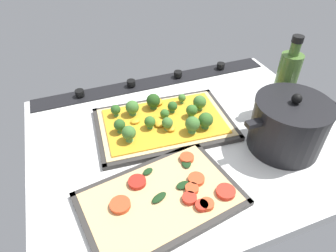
# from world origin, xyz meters

# --- Properties ---
(ground_plane) EXTENTS (0.84, 0.66, 0.03)m
(ground_plane) POSITION_xyz_m (0.00, 0.00, -0.01)
(ground_plane) COLOR white
(stove_control_panel) EXTENTS (0.81, 0.07, 0.03)m
(stove_control_panel) POSITION_xyz_m (0.00, -0.30, 0.01)
(stove_control_panel) COLOR black
(stove_control_panel) RESTS_ON ground_plane
(baking_tray_front) EXTENTS (0.39, 0.27, 0.01)m
(baking_tray_front) POSITION_xyz_m (0.05, -0.07, 0.00)
(baking_tray_front) COLOR #33302D
(baking_tray_front) RESTS_ON ground_plane
(broccoli_pizza) EXTENTS (0.36, 0.25, 0.06)m
(broccoli_pizza) POSITION_xyz_m (0.05, -0.07, 0.02)
(broccoli_pizza) COLOR #D3B77F
(broccoli_pizza) RESTS_ON baking_tray_front
(baking_tray_back) EXTENTS (0.36, 0.27, 0.01)m
(baking_tray_back) POSITION_xyz_m (0.15, 0.17, 0.00)
(baking_tray_back) COLOR #33302D
(baking_tray_back) RESTS_ON ground_plane
(veggie_pizza_back) EXTENTS (0.33, 0.24, 0.02)m
(veggie_pizza_back) POSITION_xyz_m (0.14, 0.17, 0.01)
(veggie_pizza_back) COLOR tan
(veggie_pizza_back) RESTS_ON baking_tray_back
(cooking_pot) EXTENTS (0.25, 0.18, 0.16)m
(cooking_pot) POSITION_xyz_m (-0.21, 0.12, 0.07)
(cooking_pot) COLOR black
(cooking_pot) RESTS_ON ground_plane
(oil_bottle) EXTENTS (0.06, 0.06, 0.23)m
(oil_bottle) POSITION_xyz_m (-0.29, -0.01, 0.10)
(oil_bottle) COLOR #476B2D
(oil_bottle) RESTS_ON ground_plane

